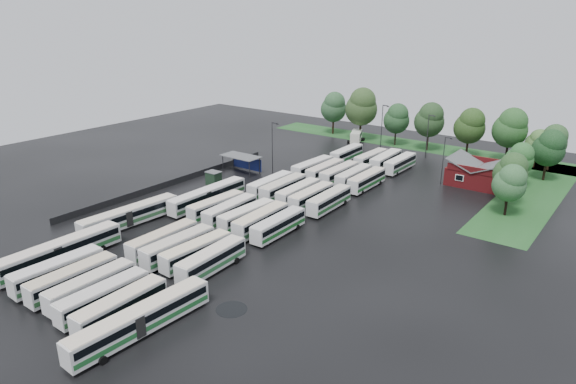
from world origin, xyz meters
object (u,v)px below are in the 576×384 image
Objects in this scene: artic_bus_west_a at (60,251)px; artic_bus_east at (141,320)px; minibus at (356,136)px; brick_building at (477,175)px.

artic_bus_west_a is 21.54m from artic_bus_east.
brick_building is at bearing -47.30° from minibus.
artic_bus_west_a is at bearing -116.78° from brick_building.
brick_building is 0.59× the size of artic_bus_west_a.
brick_building is at bearing 63.28° from artic_bus_west_a.
artic_bus_west_a is at bearing -111.39° from minibus.
artic_bus_east is (21.22, -3.68, -0.07)m from artic_bus_west_a.
minibus is (-23.49, 85.29, -0.13)m from artic_bus_east.
artic_bus_west_a is at bearing 172.72° from artic_bus_east.
artic_bus_west_a is 81.64m from minibus.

